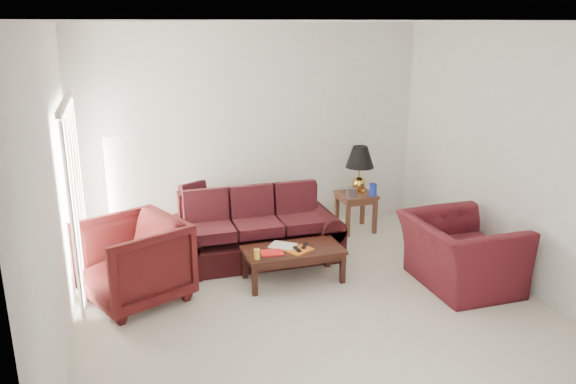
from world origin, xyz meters
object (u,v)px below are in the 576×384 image
Objects in this scene: end_table at (356,212)px; floor_lamp at (117,198)px; sofa at (256,228)px; coffee_table at (293,264)px; armchair_left at (133,261)px; armchair_right at (460,253)px.

floor_lamp is at bearing 179.84° from end_table.
sofa reaches higher than end_table.
end_table is 3.42m from floor_lamp.
sofa reaches higher than coffee_table.
end_table is 0.48× the size of coffee_table.
armchair_left reaches higher than armchair_right.
armchair_left is at bearing -174.02° from coffee_table.
end_table is 0.46× the size of armchair_right.
armchair_left is 1.86m from coffee_table.
sofa is 1.86× the size of coffee_table.
armchair_right is 1.07× the size of coffee_table.
sofa is 0.82m from coffee_table.
floor_lamp is at bearing 61.47° from armchair_right.
sofa is 2.12× the size of armchair_left.
armchair_right is (0.41, -2.06, 0.12)m from end_table.
coffee_table is at bearing 64.29° from armchair_left.
end_table is at bearing 87.78° from armchair_left.
armchair_left is (0.12, -1.32, -0.35)m from floor_lamp.
end_table is (1.70, 0.63, -0.16)m from sofa.
floor_lamp is 1.58× the size of armchair_left.
armchair_right is (2.10, -1.43, -0.04)m from sofa.
sofa is at bearing -159.60° from end_table.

